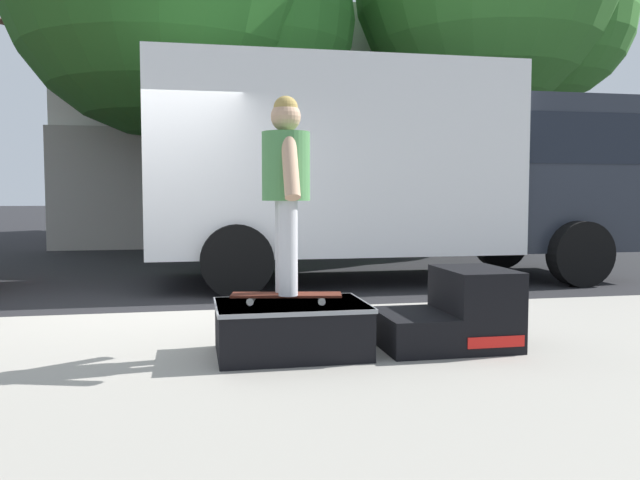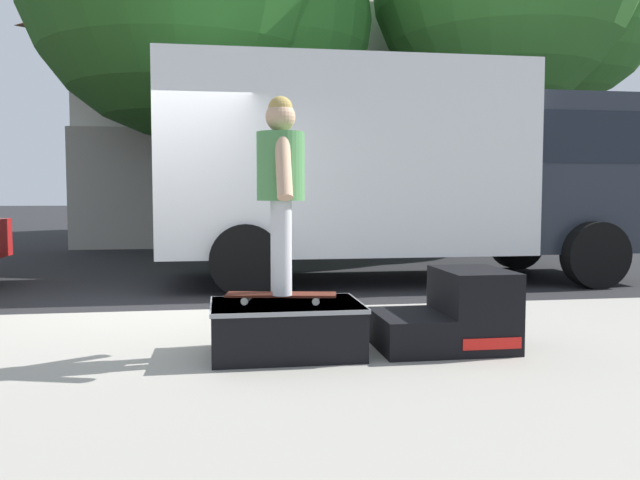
% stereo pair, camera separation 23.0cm
% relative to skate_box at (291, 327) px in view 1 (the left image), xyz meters
% --- Properties ---
extents(ground_plane, '(140.00, 140.00, 0.00)m').
position_rel_skate_box_xyz_m(ground_plane, '(-1.30, 2.42, -0.32)').
color(ground_plane, black).
extents(sidewalk_slab, '(50.00, 5.00, 0.12)m').
position_rel_skate_box_xyz_m(sidewalk_slab, '(-1.30, -0.58, -0.26)').
color(sidewalk_slab, gray).
rests_on(sidewalk_slab, ground).
extents(skate_box, '(1.07, 0.75, 0.37)m').
position_rel_skate_box_xyz_m(skate_box, '(0.00, 0.00, 0.00)').
color(skate_box, black).
rests_on(skate_box, sidewalk_slab).
extents(kicker_ramp, '(0.98, 0.71, 0.59)m').
position_rel_skate_box_xyz_m(kicker_ramp, '(1.25, -0.00, 0.04)').
color(kicker_ramp, black).
rests_on(kicker_ramp, sidewalk_slab).
extents(skateboard, '(0.80, 0.34, 0.07)m').
position_rel_skate_box_xyz_m(skateboard, '(-0.03, -0.00, 0.23)').
color(skateboard, '#4C1E14').
rests_on(skateboard, skate_box).
extents(skater_kid, '(0.34, 0.71, 1.39)m').
position_rel_skate_box_xyz_m(skater_kid, '(-0.03, -0.00, 1.06)').
color(skater_kid, silver).
rests_on(skater_kid, skateboard).
extents(box_truck, '(6.91, 2.63, 3.05)m').
position_rel_skate_box_xyz_m(box_truck, '(2.22, 4.62, 1.38)').
color(box_truck, white).
rests_on(box_truck, ground).
extents(house_behind, '(9.54, 8.23, 8.40)m').
position_rel_skate_box_xyz_m(house_behind, '(0.63, 14.96, 3.92)').
color(house_behind, silver).
rests_on(house_behind, ground).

